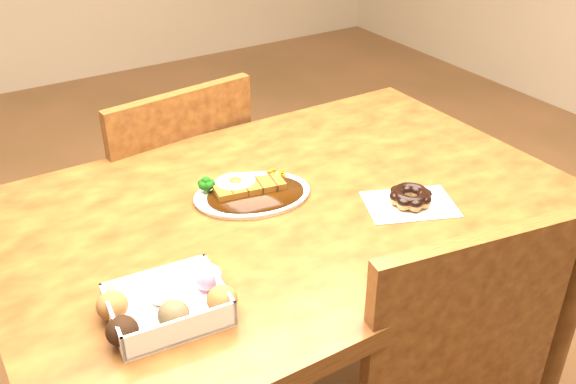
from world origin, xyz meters
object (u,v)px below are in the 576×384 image
table (290,242)px  chair_far (168,208)px  katsu_curry_plate (250,192)px  donut_box (168,304)px  pon_de_ring (410,197)px

table → chair_far: bearing=98.1°
katsu_curry_plate → donut_box: (-0.29, -0.26, 0.01)m
table → chair_far: 0.57m
table → pon_de_ring: size_ratio=5.51×
table → katsu_curry_plate: 0.14m
chair_far → donut_box: size_ratio=4.01×
chair_far → katsu_curry_plate: bearing=85.5°
chair_far → pon_de_ring: 0.78m
table → chair_far: chair_far is taller
katsu_curry_plate → donut_box: size_ratio=1.28×
katsu_curry_plate → pon_de_ring: 0.33m
katsu_curry_plate → chair_far: bearing=92.2°
chair_far → donut_box: chair_far is taller
chair_far → katsu_curry_plate: (0.02, -0.47, 0.28)m
table → katsu_curry_plate: size_ratio=4.31×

